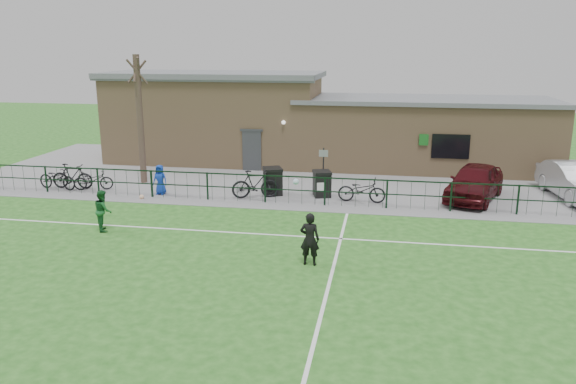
% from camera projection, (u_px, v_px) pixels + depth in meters
% --- Properties ---
extents(ground, '(90.00, 90.00, 0.00)m').
position_uv_depth(ground, '(257.00, 282.00, 15.61)').
color(ground, '#21591A').
rests_on(ground, ground).
extents(paving_strip, '(34.00, 13.00, 0.02)m').
position_uv_depth(paving_strip, '(317.00, 175.00, 28.47)').
color(paving_strip, slate).
rests_on(paving_strip, ground).
extents(pitch_line_touch, '(28.00, 0.10, 0.01)m').
position_uv_depth(pitch_line_touch, '(300.00, 206.00, 23.04)').
color(pitch_line_touch, white).
rests_on(pitch_line_touch, ground).
extents(pitch_line_mid, '(28.00, 0.10, 0.01)m').
position_uv_depth(pitch_line_mid, '(283.00, 235.00, 19.42)').
color(pitch_line_mid, white).
rests_on(pitch_line_mid, ground).
extents(pitch_line_perp, '(0.10, 16.00, 0.01)m').
position_uv_depth(pitch_line_perp, '(328.00, 287.00, 15.27)').
color(pitch_line_perp, white).
rests_on(pitch_line_perp, ground).
extents(perimeter_fence, '(28.00, 0.10, 1.20)m').
position_uv_depth(perimeter_fence, '(301.00, 190.00, 23.08)').
color(perimeter_fence, black).
rests_on(perimeter_fence, ground).
extents(bare_tree, '(0.30, 0.30, 6.00)m').
position_uv_depth(bare_tree, '(140.00, 120.00, 26.21)').
color(bare_tree, '#413027').
rests_on(bare_tree, ground).
extents(wheelie_bin_left, '(0.99, 1.04, 1.11)m').
position_uv_depth(wheelie_bin_left, '(273.00, 182.00, 24.62)').
color(wheelie_bin_left, black).
rests_on(wheelie_bin_left, paving_strip).
extents(wheelie_bin_right, '(0.89, 0.95, 1.04)m').
position_uv_depth(wheelie_bin_right, '(322.00, 185.00, 24.31)').
color(wheelie_bin_right, black).
rests_on(wheelie_bin_right, paving_strip).
extents(sign_post, '(0.06, 0.06, 2.00)m').
position_uv_depth(sign_post, '(323.00, 170.00, 24.89)').
color(sign_post, black).
rests_on(sign_post, paving_strip).
extents(car_maroon, '(3.25, 4.79, 1.52)m').
position_uv_depth(car_maroon, '(475.00, 182.00, 23.74)').
color(car_maroon, '#400B10').
rests_on(car_maroon, paving_strip).
extents(car_silver, '(2.23, 4.82, 1.53)m').
position_uv_depth(car_silver, '(575.00, 181.00, 23.88)').
color(car_silver, '#95979C').
rests_on(car_silver, paving_strip).
extents(bicycle_a, '(2.05, 1.00, 1.03)m').
position_uv_depth(bicycle_a, '(57.00, 178.00, 25.51)').
color(bicycle_a, black).
rests_on(bicycle_a, paving_strip).
extents(bicycle_b, '(1.95, 0.65, 1.16)m').
position_uv_depth(bicycle_b, '(72.00, 176.00, 25.60)').
color(bicycle_b, black).
rests_on(bicycle_b, paving_strip).
extents(bicycle_c, '(1.85, 1.09, 0.92)m').
position_uv_depth(bicycle_c, '(93.00, 180.00, 25.41)').
color(bicycle_c, black).
rests_on(bicycle_c, paving_strip).
extents(bicycle_d, '(2.10, 1.20, 1.22)m').
position_uv_depth(bicycle_d, '(255.00, 184.00, 24.00)').
color(bicycle_d, black).
rests_on(bicycle_d, paving_strip).
extents(bicycle_e, '(2.02, 0.80, 1.04)m').
position_uv_depth(bicycle_e, '(362.00, 190.00, 23.37)').
color(bicycle_e, black).
rests_on(bicycle_e, paving_strip).
extents(spectator_child, '(0.66, 0.45, 1.31)m').
position_uv_depth(spectator_child, '(160.00, 180.00, 24.61)').
color(spectator_child, '#1136A8').
rests_on(spectator_child, paving_strip).
extents(goalkeeper_kick, '(1.38, 3.71, 1.82)m').
position_uv_depth(goalkeeper_kick, '(309.00, 237.00, 16.72)').
color(goalkeeper_kick, black).
rests_on(goalkeeper_kick, ground).
extents(outfield_player, '(0.85, 0.90, 1.47)m').
position_uv_depth(outfield_player, '(103.00, 210.00, 19.81)').
color(outfield_player, '#195927').
rests_on(outfield_player, ground).
extents(ball_ground, '(0.20, 0.20, 0.20)m').
position_uv_depth(ball_ground, '(142.00, 197.00, 24.01)').
color(ball_ground, white).
rests_on(ball_ground, ground).
extents(clubhouse, '(24.25, 5.40, 4.96)m').
position_uv_depth(clubhouse, '(308.00, 123.00, 30.92)').
color(clubhouse, tan).
rests_on(clubhouse, ground).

